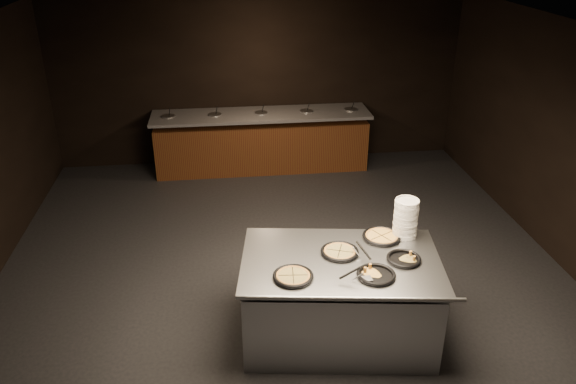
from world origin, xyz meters
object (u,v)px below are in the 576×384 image
Objects in this scene: serving_counter at (339,300)px; pan_cheese_whole at (340,252)px; pan_veggie_whole at (293,276)px; plate_stack at (406,218)px.

pan_cheese_whole reaches higher than serving_counter.
serving_counter is 5.51× the size of pan_cheese_whole.
serving_counter is 0.76m from pan_veggie_whole.
serving_counter is 1.10m from plate_stack.
serving_counter is at bearing 25.99° from pan_veggie_whole.
plate_stack is 1.09× the size of pan_veggie_whole.
pan_cheese_whole is at bearing 35.42° from pan_veggie_whole.
serving_counter is 5.48× the size of pan_veggie_whole.
plate_stack is (0.76, 0.38, 0.70)m from serving_counter.
pan_veggie_whole is at bearing -145.91° from serving_counter.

